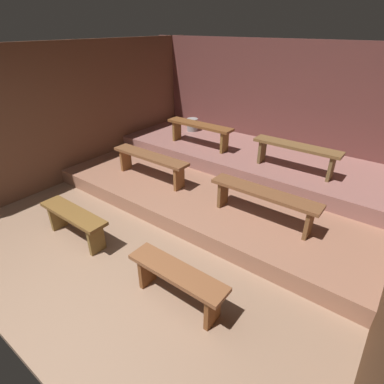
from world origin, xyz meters
TOP-DOWN VIEW (x-y plane):
  - ground at (0.00, 2.50)m, footprint 5.96×5.79m
  - wall_back at (0.00, 5.02)m, footprint 5.96×0.06m
  - wall_left at (-2.61, 2.50)m, footprint 0.06×5.79m
  - platform_lower at (0.00, 3.39)m, footprint 5.16×3.21m
  - platform_middle at (0.00, 4.14)m, footprint 5.16×1.70m
  - bench_floor_left at (-0.89, 0.92)m, footprint 1.11×0.28m
  - bench_floor_right at (0.89, 0.92)m, footprint 1.11×0.28m
  - bench_lower_left at (-1.04, 2.54)m, footprint 1.49×0.28m
  - bench_lower_right at (1.04, 2.54)m, footprint 1.49×0.28m
  - bench_middle_left at (-0.95, 3.82)m, footprint 1.38×0.28m
  - bench_middle_right at (0.95, 3.82)m, footprint 1.38×0.28m
  - pail_middle at (-1.63, 4.50)m, footprint 0.24×0.24m

SIDE VIEW (x-z plane):
  - ground at x=0.00m, z-range -0.08..0.00m
  - platform_lower at x=0.00m, z-range 0.00..0.24m
  - bench_floor_left at x=-0.89m, z-range 0.11..0.55m
  - bench_floor_right at x=0.89m, z-range 0.11..0.55m
  - platform_middle at x=0.00m, z-range 0.24..0.48m
  - bench_lower_left at x=-1.04m, z-range 0.37..0.80m
  - bench_lower_right at x=1.04m, z-range 0.37..0.80m
  - pail_middle at x=-1.63m, z-range 0.48..0.76m
  - bench_middle_left at x=-0.95m, z-range 0.61..1.04m
  - bench_middle_right at x=0.95m, z-range 0.61..1.04m
  - wall_back at x=0.00m, z-range 0.00..2.36m
  - wall_left at x=-2.61m, z-range 0.00..2.36m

